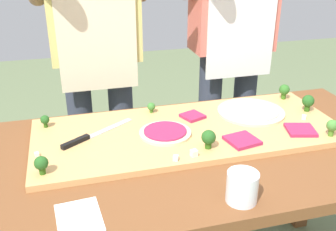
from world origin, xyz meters
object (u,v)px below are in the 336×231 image
Objects in this scene: broccoli_floret_front_mid at (151,107)px; broccoli_floret_center_right at (308,102)px; pizza_slice_near_right at (300,130)px; broccoli_floret_back_right at (45,120)px; broccoli_floret_back_mid at (41,164)px; cook_left at (95,39)px; cheese_crumble_a at (194,153)px; pizza_whole_beet_magenta at (165,132)px; broccoli_floret_center_left at (209,138)px; recipe_note at (79,217)px; cheese_crumble_b at (304,117)px; prep_table at (191,173)px; broccoli_floret_front_left at (284,90)px; cheese_crumble_e at (37,154)px; pizza_slice_far_right at (193,116)px; pizza_slice_far_left at (242,140)px; cook_right at (233,30)px; cheese_crumble_c at (176,158)px; flour_cup at (242,189)px; pizza_whole_cheese_artichoke at (251,111)px; broccoli_floret_back_left at (332,126)px; chefs_knife at (89,137)px.

broccoli_floret_center_right is at bearing -13.81° from broccoli_floret_front_mid.
broccoli_floret_back_right is at bearing 162.64° from pizza_slice_near_right.
cook_left reaches higher than broccoli_floret_back_mid.
cheese_crumble_a reaches higher than pizza_slice_near_right.
cheese_crumble_a is (0.05, -0.17, 0.00)m from pizza_whole_beet_magenta.
recipe_note is at bearing -152.99° from broccoli_floret_center_left.
cheese_crumble_a is 1.30× the size of cheese_crumble_b.
prep_table is 0.60m from broccoli_floret_front_left.
broccoli_floret_front_left is at bearing 12.81° from cheese_crumble_e.
pizza_slice_far_left is at bearing -66.68° from pizza_slice_far_right.
broccoli_floret_back_mid is 3.65× the size of cheese_crumble_b.
broccoli_floret_front_left is at bearing 34.29° from cheese_crumble_a.
broccoli_floret_center_left reaches higher than prep_table.
cook_right is at bearing 52.48° from pizza_slice_far_right.
cheese_crumble_c is (0.40, -0.35, -0.02)m from broccoli_floret_back_right.
flour_cup is at bearing -115.19° from pizza_slice_far_left.
broccoli_floret_front_mid is 0.46m from cook_left.
recipe_note is (-0.81, -0.25, -0.03)m from pizza_slice_near_right.
pizza_whole_cheese_artichoke is 0.83m from broccoli_floret_back_mid.
broccoli_floret_front_mid reaches higher than cheese_crumble_e.
pizza_whole_cheese_artichoke is 4.09× the size of broccoli_floret_front_left.
broccoli_floret_back_left is at bearing -3.78° from broccoli_floret_center_left.
broccoli_floret_back_left reaches higher than cheese_crumble_c.
cheese_crumble_e is (-0.99, -0.02, -0.00)m from cheese_crumble_b.
cheese_crumble_e is (-0.43, -0.24, -0.02)m from broccoli_floret_front_mid.
recipe_note is (-0.93, -0.41, -0.06)m from broccoli_floret_center_right.
broccoli_floret_front_mid reaches higher than cheese_crumble_a.
chefs_knife is at bearing -148.80° from broccoli_floret_front_mid.
pizza_whole_cheese_artichoke is 0.23m from broccoli_floret_center_right.
flour_cup is (0.12, -0.60, -0.01)m from broccoli_floret_front_mid.
cook_right reaches higher than pizza_slice_far_right.
chefs_knife is at bearing -170.41° from pizza_slice_far_right.
pizza_slice_near_right is 1.51× the size of broccoli_floret_front_left.
pizza_slice_far_right is at bearing 175.48° from pizza_whole_cheese_artichoke.
cook_right is at bearing 102.32° from broccoli_floret_front_left.
cheese_crumble_a is 0.01× the size of cook_left.
pizza_whole_cheese_artichoke is 0.16× the size of cook_left.
pizza_whole_cheese_artichoke is 0.16× the size of cook_right.
broccoli_floret_center_right reaches higher than cheese_crumble_e.
broccoli_floret_back_left is (0.32, -0.04, 0.03)m from pizza_slice_far_left.
pizza_slice_far_right is 1.13× the size of broccoli_floret_center_right.
pizza_whole_beet_magenta is at bearing 129.78° from broccoli_floret_center_left.
flour_cup reaches higher than cheese_crumble_a.
chefs_knife is 1.01× the size of pizza_whole_cheese_artichoke.
recipe_note is at bearing -66.16° from broccoli_floret_back_mid.
broccoli_floret_back_mid is at bearing -141.43° from cook_right.
pizza_slice_near_right is at bearing -12.58° from pizza_whole_beet_magenta.
cheese_crumble_c is at bearing -145.17° from pizza_whole_cheese_artichoke.
chefs_knife is at bearing -41.83° from broccoli_floret_back_right.
pizza_slice_far_right is 4.84× the size of cheese_crumble_b.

